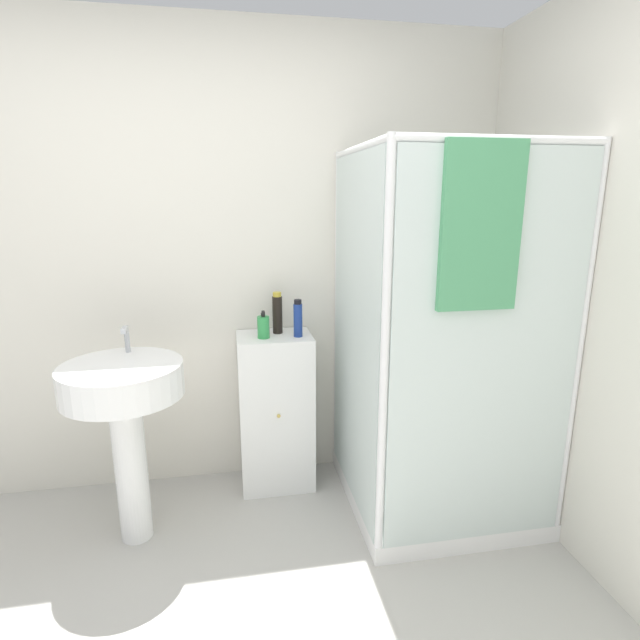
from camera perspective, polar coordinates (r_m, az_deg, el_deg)
name	(u,v)px	position (r m, az deg, el deg)	size (l,w,h in m)	color
wall_back	(200,266)	(2.82, -13.57, 5.99)	(6.40, 0.06, 2.50)	silver
shower_enclosure	(431,424)	(2.68, 12.60, -11.49)	(0.92, 0.95, 1.85)	white
vanity_cabinet	(276,411)	(2.87, -5.06, -10.35)	(0.40, 0.32, 0.89)	white
sink	(125,405)	(2.49, -21.44, -8.99)	(0.55, 0.55, 1.02)	white
soap_dispenser	(263,327)	(2.65, -6.49, -0.77)	(0.06, 0.07, 0.15)	green
shampoo_bottle_tall_black	(277,313)	(2.73, -4.89, 0.77)	(0.05, 0.05, 0.23)	black
shampoo_bottle_blue	(298,319)	(2.66, -2.54, 0.14)	(0.05, 0.05, 0.20)	navy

